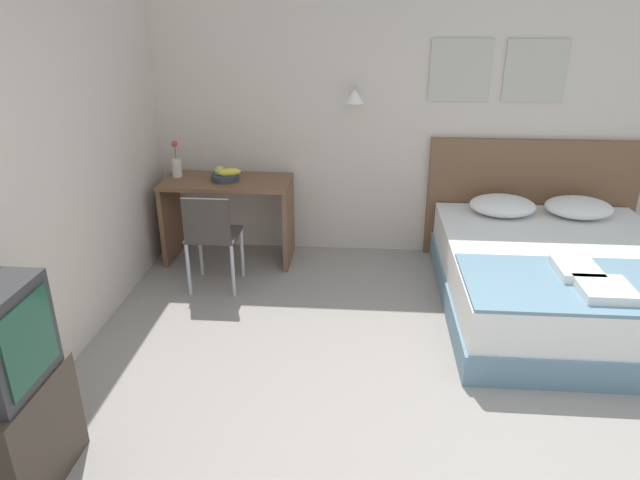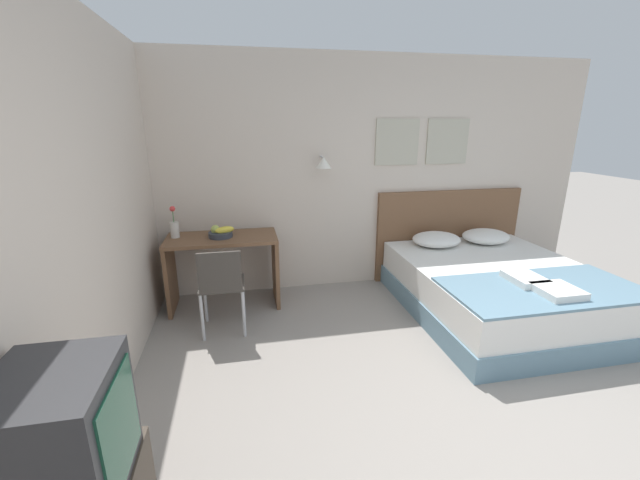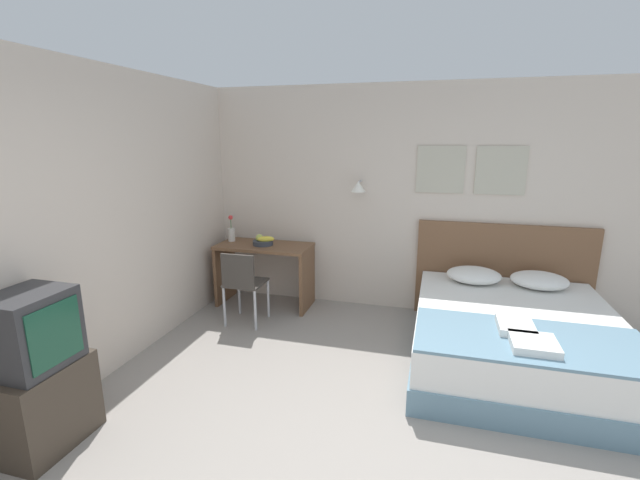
{
  "view_description": "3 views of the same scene",
  "coord_description": "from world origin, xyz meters",
  "views": [
    {
      "loc": [
        -0.46,
        -2.24,
        2.26
      ],
      "look_at": [
        -0.75,
        1.45,
        0.69
      ],
      "focal_mm": 32.0,
      "sensor_mm": 36.0,
      "label": 1
    },
    {
      "loc": [
        -1.44,
        -1.47,
        1.92
      ],
      "look_at": [
        -0.72,
        2.11,
        0.82
      ],
      "focal_mm": 22.0,
      "sensor_mm": 36.0,
      "label": 2
    },
    {
      "loc": [
        0.34,
        -2.11,
        2.05
      ],
      "look_at": [
        -0.76,
        1.86,
        1.06
      ],
      "focal_mm": 24.0,
      "sensor_mm": 36.0,
      "label": 3
    }
  ],
  "objects": [
    {
      "name": "fruit_bowl",
      "position": [
        -1.68,
        2.57,
        0.82
      ],
      "size": [
        0.28,
        0.25,
        0.13
      ],
      "color": "#333842",
      "rests_on": "desk"
    },
    {
      "name": "television",
      "position": [
        -2.14,
        -0.17,
        0.84
      ],
      "size": [
        0.42,
        0.48,
        0.51
      ],
      "color": "#2D2D30",
      "rests_on": "tv_stand"
    },
    {
      "name": "pillow_left",
      "position": [
        0.77,
        2.57,
        0.6
      ],
      "size": [
        0.57,
        0.47,
        0.16
      ],
      "color": "white",
      "rests_on": "bed"
    },
    {
      "name": "bed",
      "position": [
        1.09,
        1.82,
        0.26
      ],
      "size": [
        1.77,
        2.08,
        0.52
      ],
      "color": "#66899E",
      "rests_on": "ground_plane"
    },
    {
      "name": "pillow_right",
      "position": [
        1.41,
        2.57,
        0.6
      ],
      "size": [
        0.57,
        0.47,
        0.16
      ],
      "color": "white",
      "rests_on": "bed"
    },
    {
      "name": "throw_blanket",
      "position": [
        1.09,
        1.21,
        0.53
      ],
      "size": [
        1.71,
        0.83,
        0.02
      ],
      "color": "#66899E",
      "rests_on": "bed"
    },
    {
      "name": "wall_back",
      "position": [
        0.01,
        2.94,
        1.33
      ],
      "size": [
        5.54,
        0.31,
        2.65
      ],
      "color": "beige",
      "rests_on": "ground_plane"
    },
    {
      "name": "folded_towel_near_foot",
      "position": [
        1.01,
        1.36,
        0.58
      ],
      "size": [
        0.27,
        0.35,
        0.06
      ],
      "color": "white",
      "rests_on": "throw_blanket"
    },
    {
      "name": "flower_vase",
      "position": [
        -2.14,
        2.65,
        0.88
      ],
      "size": [
        0.09,
        0.09,
        0.33
      ],
      "color": "silver",
      "rests_on": "desk"
    },
    {
      "name": "folded_towel_mid_bed",
      "position": [
        1.09,
        1.07,
        0.58
      ],
      "size": [
        0.32,
        0.33,
        0.06
      ],
      "color": "white",
      "rests_on": "throw_blanket"
    },
    {
      "name": "headboard",
      "position": [
        1.09,
        2.88,
        0.56
      ],
      "size": [
        1.89,
        0.06,
        1.12
      ],
      "color": "brown",
      "rests_on": "ground_plane"
    },
    {
      "name": "desk_chair",
      "position": [
        -1.67,
        1.95,
        0.51
      ],
      "size": [
        0.41,
        0.41,
        0.84
      ],
      "color": "#3D3833",
      "rests_on": "ground_plane"
    },
    {
      "name": "ground_plane",
      "position": [
        0.0,
        0.0,
        0.0
      ],
      "size": [
        24.0,
        24.0,
        0.0
      ],
      "primitive_type": "plane",
      "color": "gray"
    },
    {
      "name": "desk",
      "position": [
        -1.67,
        2.58,
        0.53
      ],
      "size": [
        1.14,
        0.57,
        0.77
      ],
      "color": "brown",
      "rests_on": "ground_plane"
    }
  ]
}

